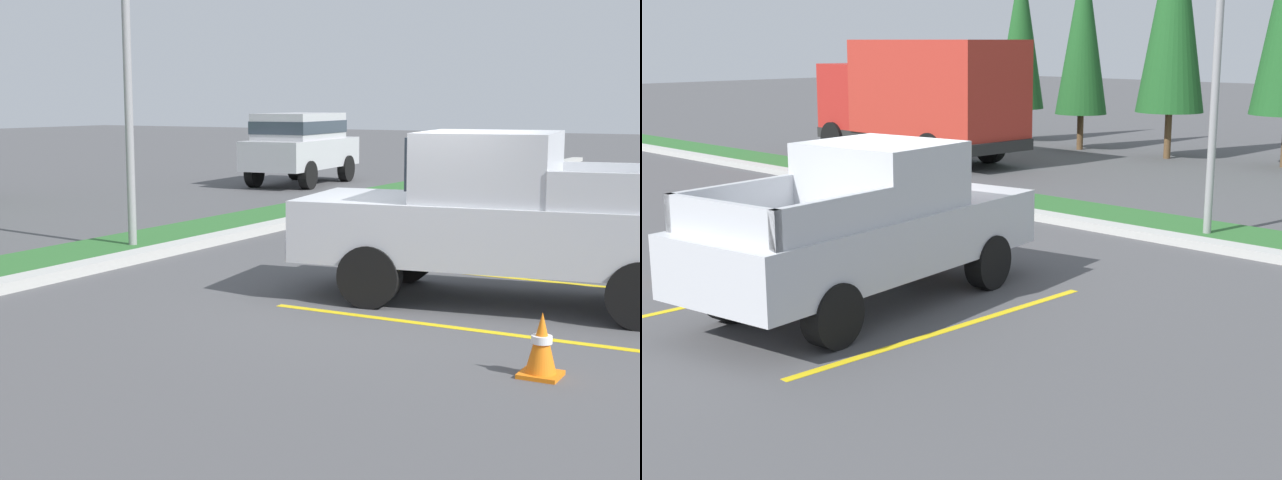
{
  "view_description": "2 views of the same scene",
  "coord_description": "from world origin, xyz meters",
  "views": [
    {
      "loc": [
        -10.38,
        -4.45,
        2.48
      ],
      "look_at": [
        -0.45,
        1.15,
        0.75
      ],
      "focal_mm": 51.91,
      "sensor_mm": 36.0,
      "label": 1
    },
    {
      "loc": [
        9.52,
        -8.33,
        3.39
      ],
      "look_at": [
        1.43,
        -0.16,
        0.86
      ],
      "focal_mm": 51.19,
      "sensor_mm": 36.0,
      "label": 2
    }
  ],
  "objects": [
    {
      "name": "parking_line_far",
      "position": [
        2.08,
        -1.0,
        0.0
      ],
      "size": [
        0.12,
        4.8,
        0.01
      ],
      "primitive_type": "cube",
      "color": "yellow",
      "rests_on": "ground"
    },
    {
      "name": "cypress_tree_left_inner",
      "position": [
        -8.09,
        14.76,
        3.66
      ],
      "size": [
        1.62,
        1.62,
        6.22
      ],
      "color": "brown",
      "rests_on": "ground"
    },
    {
      "name": "pickup_truck_main",
      "position": [
        0.52,
        -0.95,
        1.04
      ],
      "size": [
        2.69,
        5.45,
        2.1
      ],
      "color": "black",
      "rests_on": "ground"
    },
    {
      "name": "cypress_tree_center",
      "position": [
        -4.9,
        14.75,
        4.42
      ],
      "size": [
        1.95,
        1.95,
        7.5
      ],
      "color": "brown",
      "rests_on": "ground"
    },
    {
      "name": "curb_strip",
      "position": [
        0.0,
        5.0,
        0.07
      ],
      "size": [
        56.0,
        0.4,
        0.15
      ],
      "primitive_type": "cube",
      "color": "#B2B2AD",
      "rests_on": "ground"
    },
    {
      "name": "cargo_truck_distant",
      "position": [
        -9.62,
        9.38,
        1.85
      ],
      "size": [
        6.88,
        2.69,
        3.4
      ],
      "color": "black",
      "rests_on": "ground"
    },
    {
      "name": "traffic_cone",
      "position": [
        -2.35,
        -2.22,
        0.29
      ],
      "size": [
        0.36,
        0.36,
        0.6
      ],
      "color": "orange",
      "rests_on": "ground"
    },
    {
      "name": "ground_plane",
      "position": [
        0.0,
        0.0,
        0.0
      ],
      "size": [
        120.0,
        120.0,
        0.0
      ],
      "primitive_type": "plane",
      "color": "#4C4C4F"
    },
    {
      "name": "parking_line_near",
      "position": [
        -1.02,
        -1.0,
        0.0
      ],
      "size": [
        0.12,
        4.8,
        0.01
      ],
      "primitive_type": "cube",
      "color": "yellow",
      "rests_on": "ground"
    },
    {
      "name": "cypress_tree_leftmost",
      "position": [
        -11.05,
        15.25,
        3.65
      ],
      "size": [
        1.61,
        1.61,
        6.21
      ],
      "color": "brown",
      "rests_on": "ground"
    },
    {
      "name": "grass_median",
      "position": [
        0.0,
        6.1,
        0.03
      ],
      "size": [
        56.0,
        1.8,
        0.06
      ],
      "primitive_type": "cube",
      "color": "#2D662D",
      "rests_on": "ground"
    }
  ]
}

